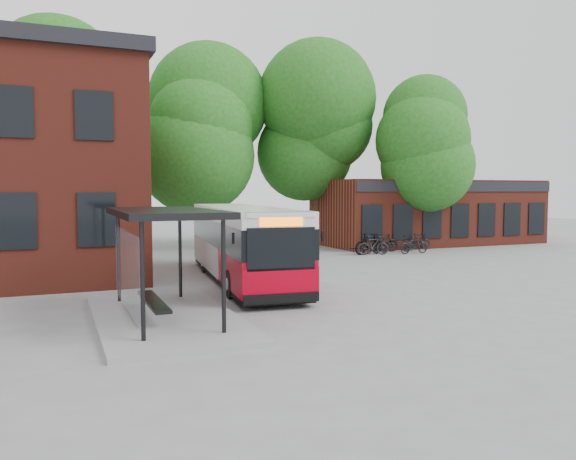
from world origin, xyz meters
name	(u,v)px	position (x,y,z in m)	size (l,w,h in m)	color
ground	(306,300)	(0.00, 0.00, 0.00)	(100.00, 100.00, 0.00)	slate
shop_row	(428,212)	(15.00, 14.00, 2.00)	(14.00, 6.20, 4.00)	maroon
bus_shelter	(165,264)	(-4.50, -1.00, 1.45)	(3.60, 7.00, 2.90)	black
bike_rail	(386,250)	(9.28, 10.00, 0.19)	(5.20, 0.10, 0.38)	black
tree_0	(75,150)	(-6.00, 16.00, 5.50)	(7.92, 7.92, 11.00)	#1B5617
tree_1	(201,159)	(1.00, 17.00, 5.20)	(7.92, 7.92, 10.40)	#1B5617
tree_2	(316,156)	(8.00, 16.00, 5.50)	(7.92, 7.92, 11.00)	#1B5617
tree_3	(422,169)	(13.00, 12.00, 4.64)	(7.04, 7.04, 9.28)	#1B5617
city_bus	(242,244)	(-0.71, 4.14, 1.38)	(2.31, 10.85, 2.76)	#AC0014
bicycle_1	(369,244)	(8.18, 9.94, 0.56)	(0.52, 1.86, 1.12)	black
bicycle_2	(376,246)	(8.73, 10.14, 0.42)	(0.56, 1.61, 0.85)	black
bicycle_3	(373,245)	(8.26, 9.62, 0.50)	(0.47, 1.68, 1.01)	black
bicycle_4	(396,243)	(10.24, 10.51, 0.46)	(0.61, 1.76, 0.93)	black
bicycle_5	(383,242)	(9.61, 10.85, 0.51)	(0.48, 1.69, 1.02)	black
bicycle_6	(414,245)	(10.56, 9.28, 0.48)	(0.64, 1.83, 0.96)	black
bicycle_7	(419,242)	(11.90, 10.69, 0.47)	(0.45, 1.58, 0.95)	black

